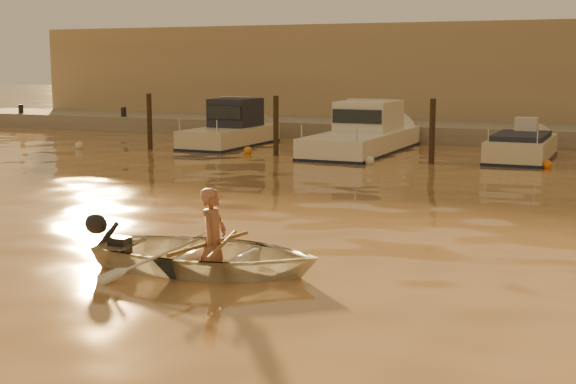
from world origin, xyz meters
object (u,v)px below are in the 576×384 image
at_px(dinghy, 207,255).
at_px(person, 213,240).
at_px(moored_boat_2, 363,134).
at_px(moored_boat_3, 522,152).
at_px(moored_boat_1, 230,129).
at_px(waterfront_building, 507,78).

distance_m(dinghy, person, 0.26).
bearing_deg(person, moored_boat_2, 5.33).
relative_size(dinghy, moored_boat_3, 0.66).
bearing_deg(moored_boat_3, moored_boat_1, 180.00).
height_order(dinghy, person, person).
bearing_deg(dinghy, waterfront_building, -5.84).
xyz_separation_m(person, moored_boat_1, (-8.35, 16.33, 0.15)).
bearing_deg(moored_boat_1, waterfront_building, 52.60).
relative_size(moored_boat_2, moored_boat_3, 1.46).
bearing_deg(dinghy, moored_boat_1, 21.28).
bearing_deg(person, moored_boat_1, 21.57).
xyz_separation_m(moored_boat_2, waterfront_building, (3.19, 11.00, 1.77)).
bearing_deg(dinghy, moored_boat_3, -13.76).
relative_size(person, moored_boat_3, 0.30).
bearing_deg(moored_boat_2, waterfront_building, 73.85).
xyz_separation_m(dinghy, person, (0.10, 0.01, 0.24)).
distance_m(person, moored_boat_1, 18.35).
bearing_deg(moored_boat_2, moored_boat_3, 0.00).
height_order(dinghy, waterfront_building, waterfront_building).
bearing_deg(moored_boat_1, person, -62.91).
bearing_deg(dinghy, moored_boat_2, 4.99).
height_order(dinghy, moored_boat_2, moored_boat_2).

